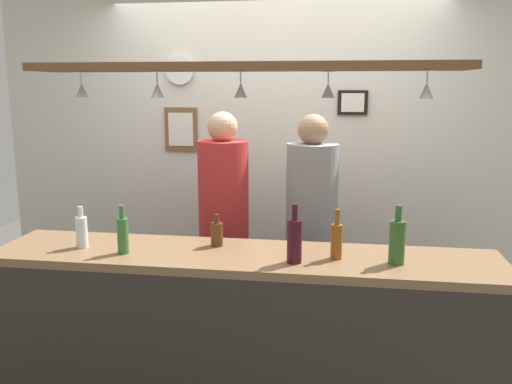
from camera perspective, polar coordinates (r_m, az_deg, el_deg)
name	(u,v)px	position (r m, az deg, el deg)	size (l,w,h in m)	color
back_wall	(275,161)	(4.20, 2.08, 3.28)	(4.40, 0.06, 2.60)	silver
bar_counter	(238,323)	(2.84, -1.91, -13.79)	(2.70, 0.55, 1.01)	brown
overhead_glass_rack	(244,67)	(2.77, -1.29, 13.18)	(2.20, 0.36, 0.04)	brown
hanging_wineglass_far_left	(82,89)	(3.03, -18.06, 10.37)	(0.07, 0.07, 0.13)	silver
hanging_wineglass_left	(157,89)	(2.83, -10.44, 10.70)	(0.07, 0.07, 0.13)	silver
hanging_wineglass_center_left	(241,89)	(2.78, -1.64, 10.87)	(0.07, 0.07, 0.13)	silver
hanging_wineglass_center	(328,89)	(2.78, 7.68, 10.78)	(0.07, 0.07, 0.13)	silver
hanging_wineglass_center_right	(427,90)	(2.71, 17.69, 10.34)	(0.07, 0.07, 0.13)	silver
person_middle_red_shirt	(224,212)	(3.64, -3.46, -2.19)	(0.34, 0.34, 1.72)	#2D334C
person_right_grey_shirt	(311,217)	(3.57, 5.92, -2.63)	(0.34, 0.34, 1.71)	#2D334C
bottle_beer_brown_stubby	(217,233)	(2.98, -4.19, -4.41)	(0.07, 0.07, 0.18)	#512D14
bottle_wine_dark_red	(294,240)	(2.69, 4.11, -5.10)	(0.08, 0.08, 0.30)	#380F19
bottle_beer_green_import	(123,234)	(2.92, -13.99, -4.39)	(0.06, 0.06, 0.26)	#336B2D
bottle_soda_clear	(82,231)	(3.09, -18.07, -3.97)	(0.06, 0.06, 0.23)	silver
bottle_champagne_green	(397,241)	(2.76, 14.79, -5.05)	(0.08, 0.08, 0.30)	#2D5623
bottle_beer_amber_tall	(337,240)	(2.78, 8.57, -5.05)	(0.06, 0.06, 0.26)	brown
picture_frame_upper_small	(353,103)	(4.09, 10.25, 9.35)	(0.22, 0.02, 0.18)	black
picture_frame_caricature	(181,129)	(4.28, -7.98, 6.62)	(0.26, 0.02, 0.34)	brown
wall_clock	(180,70)	(4.26, -8.11, 12.72)	(0.22, 0.22, 0.03)	white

